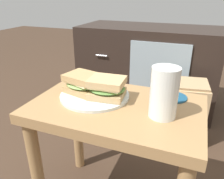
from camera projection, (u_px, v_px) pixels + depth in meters
name	position (u px, v px, depth m)	size (l,w,h in m)	color
side_table	(116.00, 127.00, 0.77)	(0.56, 0.36, 0.46)	#A37A4C
tv_cabinet	(147.00, 67.00, 1.65)	(0.96, 0.46, 0.58)	black
plate	(95.00, 95.00, 0.78)	(0.24, 0.24, 0.01)	silver
sandwich_front	(83.00, 83.00, 0.79)	(0.14, 0.13, 0.07)	tan
sandwich_back	(107.00, 88.00, 0.75)	(0.14, 0.12, 0.07)	tan
beer_glass	(164.00, 94.00, 0.64)	(0.08, 0.08, 0.15)	silver
coaster	(173.00, 97.00, 0.78)	(0.09, 0.09, 0.01)	navy
paper_bag	(182.00, 112.00, 1.25)	(0.26, 0.20, 0.37)	tan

